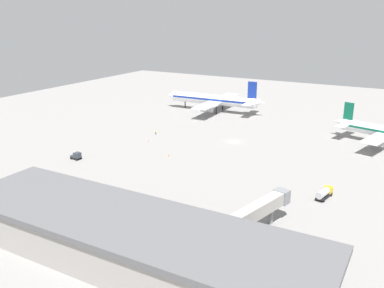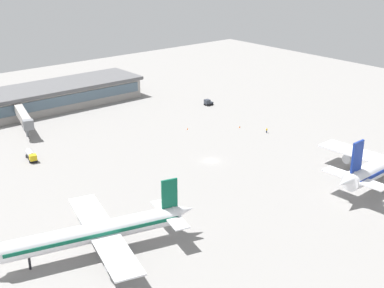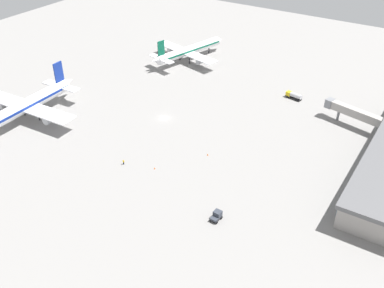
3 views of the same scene
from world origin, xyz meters
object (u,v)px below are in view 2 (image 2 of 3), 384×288
(baggage_tug, at_px, (208,102))
(safety_cone_near_gate, at_px, (240,127))
(fuel_truck, at_px, (31,155))
(airplane_taxiing, at_px, (96,232))
(ground_crew_worker, at_px, (267,130))
(safety_cone_mid_apron, at_px, (188,129))

(baggage_tug, relative_size, safety_cone_near_gate, 5.49)
(fuel_truck, bearing_deg, airplane_taxiing, 0.24)
(airplane_taxiing, xyz_separation_m, baggage_tug, (-84.83, -63.38, -3.60))
(baggage_tug, xyz_separation_m, safety_cone_near_gate, (9.00, 26.42, -0.86))
(safety_cone_near_gate, bearing_deg, ground_crew_worker, 108.42)
(safety_cone_near_gate, xyz_separation_m, safety_cone_mid_apron, (14.70, -9.63, 0.00))
(safety_cone_near_gate, relative_size, safety_cone_mid_apron, 1.00)
(fuel_truck, distance_m, safety_cone_near_gate, 67.86)
(safety_cone_mid_apron, bearing_deg, ground_crew_worker, 133.24)
(airplane_taxiing, bearing_deg, ground_crew_worker, -146.23)
(airplane_taxiing, distance_m, baggage_tug, 105.95)
(fuel_truck, bearing_deg, baggage_tug, 107.60)
(fuel_truck, bearing_deg, safety_cone_mid_apron, 91.90)
(baggage_tug, distance_m, safety_cone_near_gate, 27.93)
(ground_crew_worker, relative_size, safety_cone_near_gate, 2.78)
(airplane_taxiing, relative_size, baggage_tug, 12.87)
(airplane_taxiing, height_order, safety_cone_mid_apron, airplane_taxiing)
(baggage_tug, bearing_deg, airplane_taxiing, 39.71)
(baggage_tug, xyz_separation_m, fuel_truck, (74.50, 8.71, 0.23))
(fuel_truck, height_order, safety_cone_mid_apron, fuel_truck)
(airplane_taxiing, relative_size, safety_cone_mid_apron, 70.64)
(airplane_taxiing, height_order, fuel_truck, airplane_taxiing)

